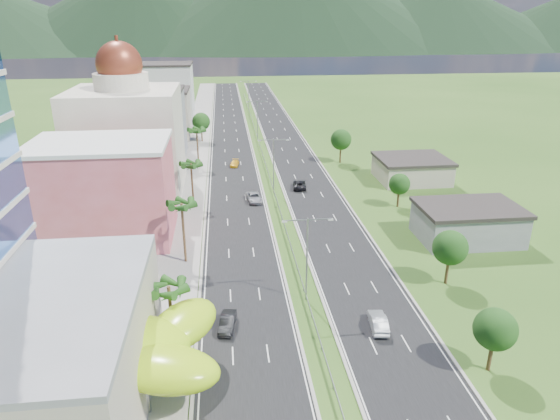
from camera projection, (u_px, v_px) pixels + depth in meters
name	position (u px, v px, depth m)	size (l,w,h in m)	color
ground	(321.00, 350.00, 52.84)	(500.00, 500.00, 0.00)	#2D5119
road_left	(231.00, 145.00, 135.26)	(11.00, 260.00, 0.04)	black
road_right	(286.00, 144.00, 136.83)	(11.00, 260.00, 0.04)	black
sidewalk_left	(196.00, 146.00, 134.26)	(7.00, 260.00, 0.12)	gray
median_guardrail	(264.00, 160.00, 119.17)	(0.10, 216.06, 0.76)	gray
streetlight_median_b	(307.00, 251.00, 59.62)	(6.04, 0.25, 11.00)	gray
streetlight_median_c	(274.00, 160.00, 96.60)	(6.04, 0.25, 11.00)	gray
streetlight_median_d	(257.00, 116.00, 138.20)	(6.04, 0.25, 11.00)	gray
streetlight_median_e	(249.00, 93.00, 179.81)	(6.04, 0.25, 11.00)	gray
lime_canopy	(114.00, 347.00, 45.22)	(18.00, 15.00, 7.40)	#A5D815
pink_shophouse	(105.00, 193.00, 76.76)	(20.00, 15.00, 15.00)	#CA5259
domed_building	(127.00, 135.00, 96.61)	(20.00, 20.00, 28.70)	beige
midrise_grey	(151.00, 125.00, 121.06)	(16.00, 15.00, 16.00)	gray
midrise_beige	(161.00, 114.00, 141.95)	(16.00, 15.00, 13.00)	#B9AA98
midrise_white	(168.00, 94.00, 162.29)	(16.00, 15.00, 18.00)	silver
shed_near	(468.00, 224.00, 77.97)	(15.00, 10.00, 5.00)	gray
shed_far	(411.00, 170.00, 106.02)	(14.00, 12.00, 4.40)	#B9AA98
palm_tree_b	(169.00, 291.00, 50.48)	(3.60, 3.60, 8.10)	#47301C
palm_tree_c	(182.00, 207.00, 68.45)	(3.60, 3.60, 9.60)	#47301C
palm_tree_d	(191.00, 166.00, 90.06)	(3.60, 3.60, 8.60)	#47301C
palm_tree_e	(197.00, 132.00, 112.90)	(3.60, 3.60, 9.40)	#47301C
leafy_tree_lfar	(201.00, 122.00, 137.01)	(4.90, 4.90, 8.05)	#47301C
leafy_tree_ra	(495.00, 329.00, 48.14)	(4.20, 4.20, 6.90)	#47301C
leafy_tree_rb	(450.00, 248.00, 64.03)	(4.55, 4.55, 7.47)	#47301C
leafy_tree_rc	(399.00, 184.00, 90.52)	(3.85, 3.85, 6.33)	#47301C
leafy_tree_rd	(341.00, 140.00, 117.40)	(4.90, 4.90, 8.05)	#47301C
mountain_ridge	(294.00, 51.00, 475.16)	(860.00, 140.00, 90.00)	black
car_dark_left	(227.00, 322.00, 56.17)	(1.59, 4.55, 1.50)	black
car_silver_mid_left	(254.00, 197.00, 94.37)	(2.57, 5.58, 1.55)	#929499
car_yellow_far_left	(235.00, 163.00, 116.35)	(1.75, 4.31, 1.25)	gold
car_silver_right	(378.00, 322.00, 56.16)	(1.71, 4.91, 1.62)	#B4B8BC
car_dark_far_right	(300.00, 184.00, 101.59)	(2.52, 5.47, 1.52)	black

